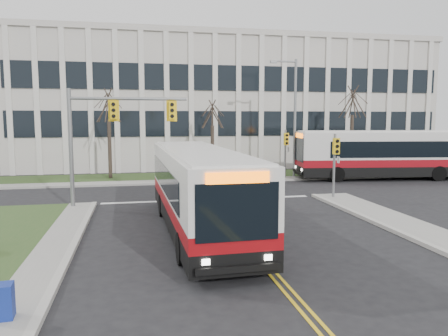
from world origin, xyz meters
TOP-DOWN VIEW (x-y plane):
  - ground at (0.00, 0.00)m, footprint 120.00×120.00m
  - sidewalk_west at (-7.00, -5.00)m, footprint 1.20×26.00m
  - sidewalk_cross at (5.00, 15.20)m, footprint 44.00×1.60m
  - building_lawn at (5.00, 18.00)m, footprint 44.00×5.00m
  - office_building at (5.00, 30.00)m, footprint 40.00×16.00m
  - mast_arm_signal at (-5.62, 7.16)m, footprint 6.11×0.38m
  - signal_pole_near at (7.20, 6.90)m, footprint 0.34×0.39m
  - signal_pole_far at (7.20, 15.40)m, footprint 0.34×0.39m
  - streetlight at (8.03, 16.20)m, footprint 2.15×0.25m
  - directory_sign at (2.50, 17.50)m, footprint 1.50×0.12m
  - tree_left at (-6.00, 18.00)m, footprint 1.80×1.80m
  - tree_mid at (2.00, 18.20)m, footprint 1.80×1.80m
  - tree_right at (14.00, 18.00)m, footprint 1.80×1.80m
  - bus_main at (-1.49, 1.38)m, footprint 3.09×12.65m
  - bus_cross at (14.89, 14.00)m, footprint 13.96×4.72m
  - newspaper_box_blue at (-7.07, -5.96)m, footprint 0.54×0.49m

SIDE VIEW (x-z plane):
  - ground at x=0.00m, z-range 0.00..0.00m
  - building_lawn at x=5.00m, z-range 0.00..0.12m
  - sidewalk_west at x=-7.00m, z-range 0.00..0.14m
  - sidewalk_cross at x=5.00m, z-range 0.00..0.14m
  - newspaper_box_blue at x=-7.07m, z-range 0.00..0.95m
  - directory_sign at x=2.50m, z-range 0.17..2.17m
  - bus_main at x=-1.49m, z-range 0.00..3.35m
  - bus_cross at x=14.89m, z-range 0.00..3.65m
  - signal_pole_near at x=7.20m, z-range 0.60..4.40m
  - signal_pole_far at x=7.20m, z-range 0.60..4.40m
  - mast_arm_signal at x=-5.62m, z-range 1.16..7.36m
  - tree_mid at x=2.00m, z-range 1.47..8.29m
  - streetlight at x=8.03m, z-range 0.59..9.79m
  - tree_left at x=-6.00m, z-range 1.66..9.36m
  - tree_right at x=14.00m, z-range 1.78..10.03m
  - office_building at x=5.00m, z-range 0.00..12.00m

